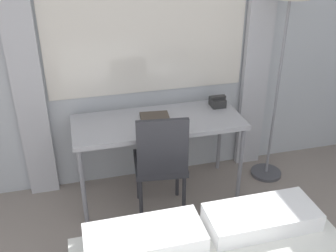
# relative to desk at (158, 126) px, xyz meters

# --- Properties ---
(wall_back_with_window) EXTENTS (5.80, 0.13, 2.70)m
(wall_back_with_window) POSITION_rel_desk_xyz_m (-0.05, 0.36, 0.68)
(wall_back_with_window) COLOR silver
(wall_back_with_window) RESTS_ON ground_plane
(desk) EXTENTS (1.39, 0.57, 0.73)m
(desk) POSITION_rel_desk_xyz_m (0.00, 0.00, 0.00)
(desk) COLOR #B2B2B7
(desk) RESTS_ON ground_plane
(desk_chair) EXTENTS (0.45, 0.45, 0.93)m
(desk_chair) POSITION_rel_desk_xyz_m (-0.05, -0.29, -0.14)
(desk_chair) COLOR #333338
(desk_chair) RESTS_ON ground_plane
(telephone) EXTENTS (0.14, 0.13, 0.10)m
(telephone) POSITION_rel_desk_xyz_m (0.57, 0.14, 0.10)
(telephone) COLOR #2D2D2D
(telephone) RESTS_ON desk
(book) EXTENTS (0.25, 0.20, 0.02)m
(book) POSITION_rel_desk_xyz_m (-0.02, 0.04, 0.07)
(book) COLOR #4C4238
(book) RESTS_ON desk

